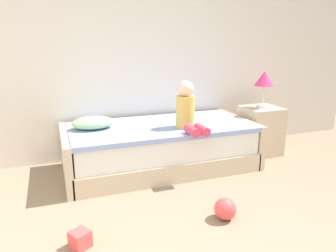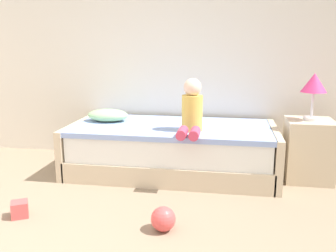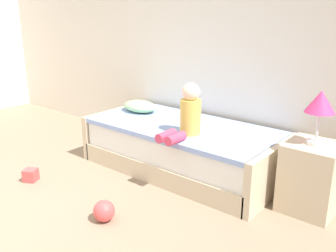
{
  "view_description": "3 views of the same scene",
  "coord_description": "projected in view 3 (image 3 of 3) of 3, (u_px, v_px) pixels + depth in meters",
  "views": [
    {
      "loc": [
        -0.69,
        -1.27,
        1.41
      ],
      "look_at": [
        0.42,
        1.75,
        0.55
      ],
      "focal_mm": 34.46,
      "sensor_mm": 36.0,
      "label": 1
    },
    {
      "loc": [
        0.99,
        -1.59,
        1.32
      ],
      "look_at": [
        0.42,
        1.75,
        0.55
      ],
      "focal_mm": 38.98,
      "sensor_mm": 36.0,
      "label": 2
    },
    {
      "loc": [
        2.66,
        -0.97,
        1.66
      ],
      "look_at": [
        0.42,
        1.75,
        0.55
      ],
      "focal_mm": 39.77,
      "sensor_mm": 36.0,
      "label": 3
    }
  ],
  "objects": [
    {
      "name": "nightstand",
      "position": [
        311.0,
        177.0,
        3.14
      ],
      "size": [
        0.44,
        0.44,
        0.6
      ],
      "primitive_type": "cube",
      "color": "beige",
      "rests_on": "ground"
    },
    {
      "name": "pillow",
      "position": [
        140.0,
        106.0,
        4.38
      ],
      "size": [
        0.44,
        0.3,
        0.13
      ],
      "primitive_type": "ellipsoid",
      "color": "#99CC8C",
      "rests_on": "bed"
    },
    {
      "name": "child_figure",
      "position": [
        188.0,
        114.0,
        3.52
      ],
      "size": [
        0.2,
        0.51,
        0.5
      ],
      "color": "gold",
      "rests_on": "bed"
    },
    {
      "name": "table_lamp",
      "position": [
        320.0,
        104.0,
        2.95
      ],
      "size": [
        0.24,
        0.24,
        0.45
      ],
      "color": "silver",
      "rests_on": "nightstand"
    },
    {
      "name": "bed",
      "position": [
        183.0,
        148.0,
        3.97
      ],
      "size": [
        2.11,
        1.0,
        0.5
      ],
      "color": "beige",
      "rests_on": "ground"
    },
    {
      "name": "toy_ball",
      "position": [
        104.0,
        211.0,
        3.03
      ],
      "size": [
        0.18,
        0.18,
        0.18
      ],
      "primitive_type": "sphere",
      "color": "#E54C4C",
      "rests_on": "ground"
    },
    {
      "name": "toy_block",
      "position": [
        31.0,
        175.0,
        3.74
      ],
      "size": [
        0.17,
        0.17,
        0.12
      ],
      "primitive_type": "cube",
      "rotation": [
        0.0,
        0.0,
        2.1
      ],
      "color": "#E54C4C",
      "rests_on": "ground"
    },
    {
      "name": "wall_rear",
      "position": [
        186.0,
        28.0,
        4.3
      ],
      "size": [
        7.2,
        0.1,
        2.9
      ],
      "primitive_type": "cube",
      "color": "silver",
      "rests_on": "ground"
    }
  ]
}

